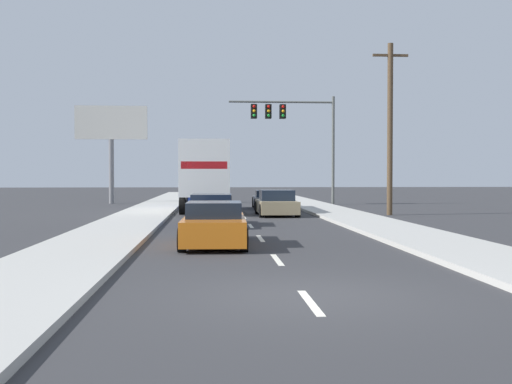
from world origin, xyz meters
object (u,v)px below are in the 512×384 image
traffic_signal_mast (287,120)px  car_orange (214,225)px  box_truck (207,173)px  car_gray (268,200)px  roadside_billboard (111,132)px  car_navy (212,211)px  car_tan (277,204)px  utility_pole_mid (390,127)px

traffic_signal_mast → car_orange: bearing=-101.7°
box_truck → car_orange: 16.32m
car_gray → roadside_billboard: roadside_billboard is taller
car_navy → car_tan: size_ratio=1.04×
car_tan → car_orange: bearing=-103.7°
car_tan → roadside_billboard: bearing=126.5°
car_tan → utility_pole_mid: size_ratio=0.48×
box_truck → traffic_signal_mast: bearing=56.2°
car_orange → traffic_signal_mast: 25.29m
car_gray → box_truck: bearing=-139.0°
car_tan → roadside_billboard: 17.91m
box_truck → roadside_billboard: (-6.82, 10.73, 2.91)m
car_orange → utility_pole_mid: bearing=55.5°
utility_pole_mid → roadside_billboard: size_ratio=1.25×
utility_pole_mid → car_gray: bearing=130.8°
utility_pole_mid → car_orange: bearing=-124.5°
traffic_signal_mast → car_tan: bearing=-99.5°
car_gray → roadside_billboard: 13.69m
car_gray → traffic_signal_mast: traffic_signal_mast is taller
car_tan → traffic_signal_mast: bearing=80.5°
box_truck → utility_pole_mid: size_ratio=1.02×
car_navy → traffic_signal_mast: 18.65m
car_navy → traffic_signal_mast: traffic_signal_mast is taller
car_gray → car_tan: car_tan is taller
car_navy → car_gray: 12.82m
box_truck → roadside_billboard: bearing=122.5°
car_navy → car_gray: bearing=74.6°
car_gray → car_tan: bearing=-91.4°
car_navy → utility_pole_mid: (8.98, 5.91, 3.87)m
box_truck → car_navy: size_ratio=2.06×
box_truck → car_gray: bearing=41.0°
car_tan → roadside_billboard: size_ratio=0.59×
traffic_signal_mast → roadside_billboard: traffic_signal_mast is taller
car_orange → car_tan: car_tan is taller
box_truck → car_navy: bearing=-88.4°
car_navy → car_orange: 7.06m
box_truck → utility_pole_mid: bearing=-19.5°
car_orange → utility_pole_mid: (8.91, 12.97, 3.88)m
traffic_signal_mast → car_gray: bearing=-109.5°
car_navy → car_gray: size_ratio=1.00×
car_navy → car_gray: car_navy is taller
car_orange → car_tan: 13.42m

